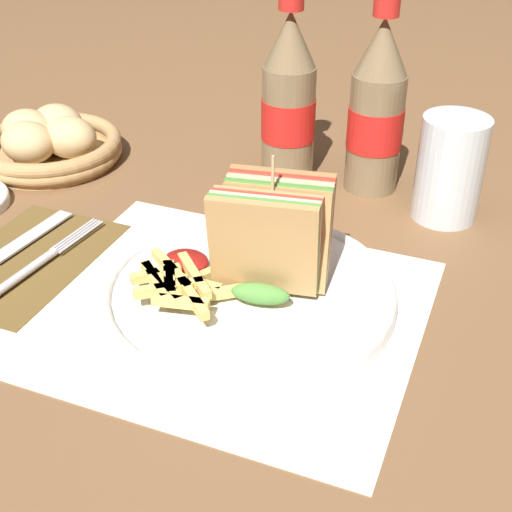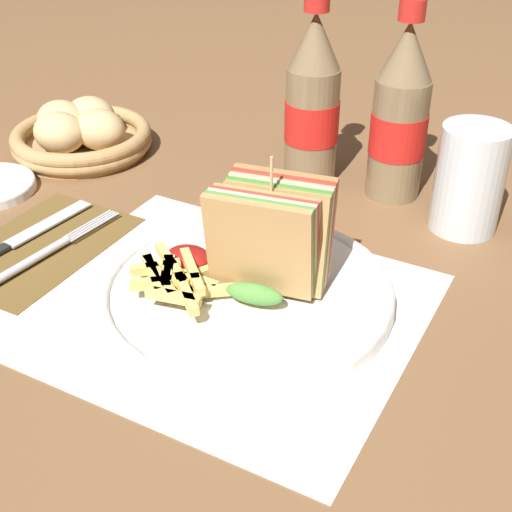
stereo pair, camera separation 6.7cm
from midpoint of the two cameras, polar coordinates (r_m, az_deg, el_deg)
ground_plane at (r=0.69m, az=-6.07°, el=-4.27°), size 4.00×4.00×0.00m
placemat at (r=0.69m, az=-5.29°, el=-4.15°), size 0.37×0.32×0.00m
plate_main at (r=0.69m, az=-3.37°, el=-2.98°), size 0.29×0.29×0.02m
club_sandwich at (r=0.67m, az=-1.60°, el=1.36°), size 0.11×0.11×0.13m
fries_pile at (r=0.68m, az=-9.05°, el=-2.28°), size 0.10×0.09×0.02m
ketchup_blob at (r=0.71m, az=-8.30°, el=-0.51°), size 0.05×0.04×0.02m
napkin at (r=0.80m, az=-20.27°, el=-0.39°), size 0.14×0.21×0.00m
fork at (r=0.78m, az=-19.94°, el=-0.99°), size 0.03×0.18×0.01m
knife at (r=0.82m, az=-21.72°, el=0.10°), size 0.03×0.20×0.00m
coke_bottle_near at (r=0.89m, az=0.44°, el=12.15°), size 0.07×0.07×0.24m
coke_bottle_far at (r=0.87m, az=7.44°, el=11.39°), size 0.07×0.07×0.24m
glass_near at (r=0.83m, az=13.06°, el=6.76°), size 0.08×0.08×0.12m
bread_basket at (r=1.01m, az=-18.10°, el=8.52°), size 0.19×0.19×0.07m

